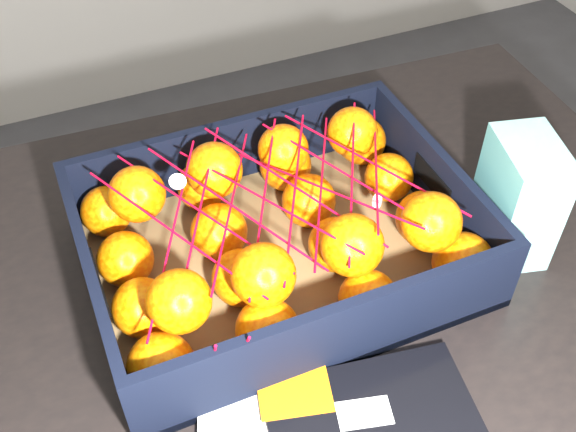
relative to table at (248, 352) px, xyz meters
name	(u,v)px	position (x,y,z in m)	size (l,w,h in m)	color
table	(248,352)	(0.00, 0.00, 0.00)	(1.24, 0.86, 0.75)	black
produce_crate	(278,246)	(0.06, 0.04, 0.13)	(0.45, 0.34, 0.11)	brown
clementine_heap	(281,229)	(0.06, 0.04, 0.16)	(0.43, 0.32, 0.12)	orange
mesh_net	(276,202)	(0.05, 0.03, 0.21)	(0.38, 0.30, 0.11)	red
retail_carton	(518,198)	(0.34, -0.04, 0.18)	(0.07, 0.10, 0.16)	silver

